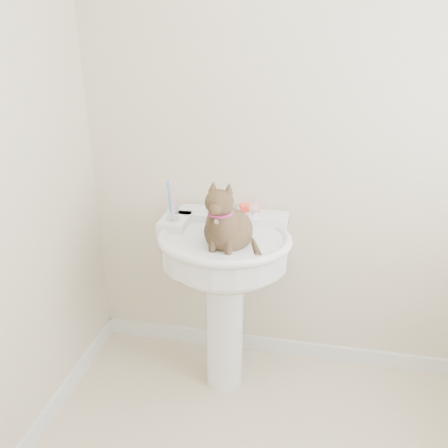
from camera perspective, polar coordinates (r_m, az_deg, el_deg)
The scene contains 7 objects.
wall_back at distance 2.26m, azimuth 10.17°, elevation 10.58°, with size 2.20×0.00×2.50m, color beige, non-canonical shape.
baseboard_back at distance 2.77m, azimuth 8.37°, elevation -14.54°, with size 2.20×0.02×0.09m, color white.
pedestal_sink at distance 2.22m, azimuth 0.01°, elevation -4.97°, with size 0.63×0.62×0.87m.
faucet at distance 2.26m, azimuth 0.85°, elevation 1.98°, with size 0.28×0.12×0.14m.
soap_bar at distance 2.34m, azimuth 3.09°, elevation 1.99°, with size 0.09×0.06×0.03m, color #F13D29.
toothbrush_cup at distance 2.22m, azimuth -6.21°, elevation 1.65°, with size 0.07×0.07×0.18m.
cat at distance 2.04m, azimuth 0.35°, elevation -0.31°, with size 0.24×0.30×0.43m.
Camera 1 is at (0.04, -1.11, 1.73)m, focal length 38.00 mm.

